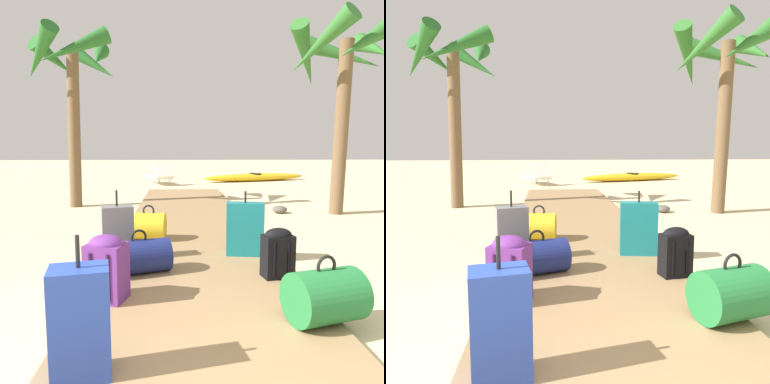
% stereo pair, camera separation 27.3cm
% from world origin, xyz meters
% --- Properties ---
extents(ground_plane, '(60.00, 60.00, 0.00)m').
position_xyz_m(ground_plane, '(0.00, 3.90, 0.00)').
color(ground_plane, beige).
extents(boardwalk, '(2.01, 9.75, 0.08)m').
position_xyz_m(boardwalk, '(0.00, 4.87, 0.04)').
color(boardwalk, '#9E7A51').
rests_on(boardwalk, ground).
extents(duffel_bag_yellow, '(0.49, 0.41, 0.48)m').
position_xyz_m(duffel_bag_yellow, '(-0.59, 3.92, 0.27)').
color(duffel_bag_yellow, gold).
rests_on(duffel_bag_yellow, boardwalk).
extents(backpack_purple, '(0.37, 0.33, 0.56)m').
position_xyz_m(backpack_purple, '(-0.78, 1.91, 0.37)').
color(backpack_purple, '#6B2D84').
rests_on(backpack_purple, boardwalk).
extents(backpack_black, '(0.32, 0.25, 0.49)m').
position_xyz_m(backpack_black, '(0.79, 2.39, 0.34)').
color(backpack_black, black).
rests_on(backpack_black, boardwalk).
extents(suitcase_grey, '(0.39, 0.30, 0.79)m').
position_xyz_m(suitcase_grey, '(-0.87, 3.04, 0.38)').
color(suitcase_grey, slate).
rests_on(suitcase_grey, boardwalk).
extents(suitcase_teal, '(0.45, 0.23, 0.76)m').
position_xyz_m(suitcase_teal, '(0.60, 3.13, 0.39)').
color(suitcase_teal, '#197A7F').
rests_on(suitcase_teal, boardwalk).
extents(suitcase_blue, '(0.36, 0.29, 0.81)m').
position_xyz_m(suitcase_blue, '(-0.73, 0.89, 0.39)').
color(suitcase_blue, '#2847B7').
rests_on(suitcase_blue, boardwalk).
extents(duffel_bag_navy, '(0.70, 0.52, 0.45)m').
position_xyz_m(duffel_bag_navy, '(-0.58, 2.56, 0.25)').
color(duffel_bag_navy, navy).
rests_on(duffel_bag_navy, boardwalk).
extents(duffel_bag_green, '(0.61, 0.52, 0.51)m').
position_xyz_m(duffel_bag_green, '(0.88, 1.45, 0.28)').
color(duffel_bag_green, '#237538').
rests_on(duffel_bag_green, boardwalk).
extents(palm_tree_far_right, '(2.20, 2.24, 3.74)m').
position_xyz_m(palm_tree_far_right, '(2.93, 6.09, 2.86)').
color(palm_tree_far_right, brown).
rests_on(palm_tree_far_right, ground).
extents(palm_tree_far_left, '(2.10, 2.20, 3.79)m').
position_xyz_m(palm_tree_far_left, '(-2.43, 7.25, 2.93)').
color(palm_tree_far_left, brown).
rests_on(palm_tree_far_left, ground).
extents(lounge_chair, '(1.13, 1.65, 0.79)m').
position_xyz_m(lounge_chair, '(-0.81, 11.88, 0.33)').
color(lounge_chair, white).
rests_on(lounge_chair, ground).
extents(kayak, '(4.25, 1.85, 0.31)m').
position_xyz_m(kayak, '(2.82, 12.96, 0.15)').
color(kayak, gold).
rests_on(kayak, ground).
extents(rock_right_near, '(0.40, 0.41, 0.15)m').
position_xyz_m(rock_right_near, '(1.89, 6.22, 0.07)').
color(rock_right_near, '#5B5651').
rests_on(rock_right_near, ground).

